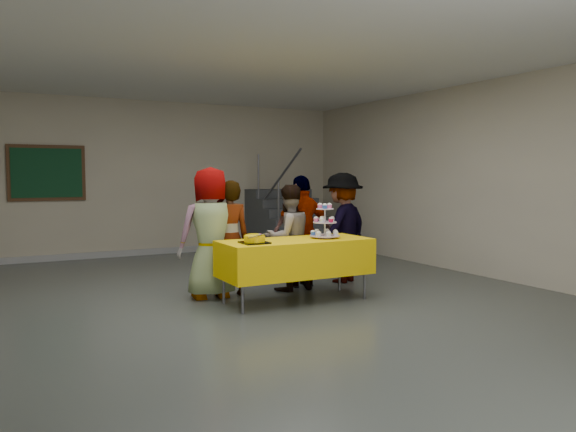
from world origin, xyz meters
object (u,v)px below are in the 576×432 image
schoolchild_a (210,233)px  schoolchild_e (343,228)px  schoolchild_b (229,238)px  schoolchild_d (303,231)px  bear_cake (254,238)px  bake_table (296,257)px  schoolchild_c (288,238)px  noticeboard (47,173)px  staircase (291,228)px  cupcake_stand (325,225)px

schoolchild_a → schoolchild_e: (2.08, 0.11, -0.03)m
schoolchild_b → schoolchild_d: size_ratio=0.96×
bear_cake → schoolchild_d: bearing=37.7°
bake_table → schoolchild_b: bearing=131.5°
schoolchild_c → schoolchild_e: (0.99, 0.17, 0.08)m
bear_cake → noticeboard: size_ratio=0.28×
schoolchild_b → staircase: staircase is taller
bake_table → schoolchild_e: schoolchild_e is taller
schoolchild_c → staircase: bearing=-121.8°
schoolchild_e → noticeboard: (-3.64, 4.06, 0.80)m
noticeboard → schoolchild_e: bearing=-48.2°
schoolchild_c → schoolchild_d: 0.35m
schoolchild_b → staircase: size_ratio=0.62×
schoolchild_d → noticeboard: (-2.96, 4.08, 0.82)m
schoolchild_c → schoolchild_e: 1.01m
schoolchild_b → schoolchild_c: size_ratio=1.04×
schoolchild_b → schoolchild_d: bearing=-169.3°
schoolchild_c → noticeboard: noticeboard is taller
cupcake_stand → schoolchild_a: size_ratio=0.27×
schoolchild_e → noticeboard: bearing=-72.4°
bake_table → schoolchild_c: schoolchild_c is taller
bake_table → schoolchild_b: size_ratio=1.25×
schoolchild_d → noticeboard: size_ratio=1.20×
bake_table → bear_cake: bearing=-170.5°
cupcake_stand → staircase: (1.67, 4.04, -0.45)m
schoolchild_a → schoolchild_e: schoolchild_a is taller
schoolchild_b → bear_cake: bearing=96.3°
bear_cake → staircase: (2.69, 4.12, -0.34)m
cupcake_stand → schoolchild_c: schoolchild_c is taller
bear_cake → staircase: bearing=56.9°
cupcake_stand → schoolchild_d: bearing=80.9°
cupcake_stand → schoolchild_d: 0.82m
staircase → schoolchild_d: bearing=-115.5°
bear_cake → staircase: 4.93m
schoolchild_e → staircase: size_ratio=0.67×
schoolchild_a → schoolchild_d: 1.40m
bear_cake → schoolchild_e: schoolchild_e is taller
schoolchild_b → noticeboard: 4.63m
schoolchild_a → noticeboard: noticeboard is taller
bake_table → cupcake_stand: (0.41, -0.02, 0.38)m
schoolchild_e → staircase: bearing=-129.3°
schoolchild_d → cupcake_stand: bearing=79.3°
noticeboard → cupcake_stand: bearing=-59.9°
cupcake_stand → staircase: 4.39m
bear_cake → schoolchild_c: (0.83, 0.73, -0.11)m
bear_cake → staircase: staircase is taller
schoolchild_a → staircase: bearing=-128.2°
bear_cake → schoolchild_a: bearing=108.1°
bake_table → staircase: staircase is taller
bake_table → schoolchild_d: 0.98m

